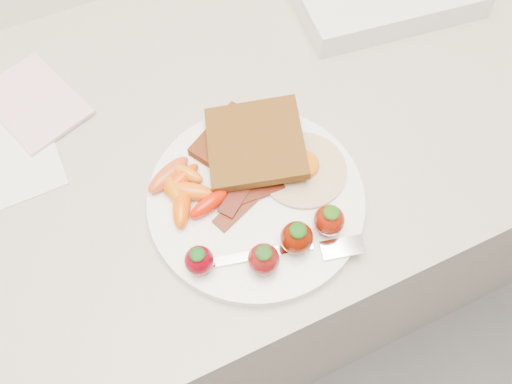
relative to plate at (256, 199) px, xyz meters
name	(u,v)px	position (x,y,z in m)	size (l,w,h in m)	color
counter	(222,247)	(-0.02, 0.14, -0.46)	(2.00, 0.60, 0.90)	gray
plate	(256,199)	(0.00, 0.00, 0.00)	(0.27, 0.27, 0.02)	white
toast_lower	(239,145)	(0.01, 0.07, 0.02)	(0.09, 0.09, 0.01)	#381304
toast_upper	(255,143)	(0.03, 0.06, 0.03)	(0.12, 0.12, 0.01)	black
fried_egg	(303,168)	(0.07, 0.01, 0.01)	(0.12, 0.12, 0.02)	beige
bacon_strips	(245,195)	(-0.01, 0.00, 0.01)	(0.10, 0.08, 0.01)	#3D1405
baby_carrots	(183,188)	(-0.08, 0.04, 0.02)	(0.09, 0.10, 0.02)	#D74301
strawberries	(278,243)	(-0.01, -0.07, 0.03)	(0.19, 0.06, 0.05)	#6A000C
fork	(299,251)	(0.01, -0.09, 0.01)	(0.18, 0.07, 0.00)	silver
notepad	(34,102)	(-0.22, 0.27, 0.00)	(0.10, 0.15, 0.01)	beige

